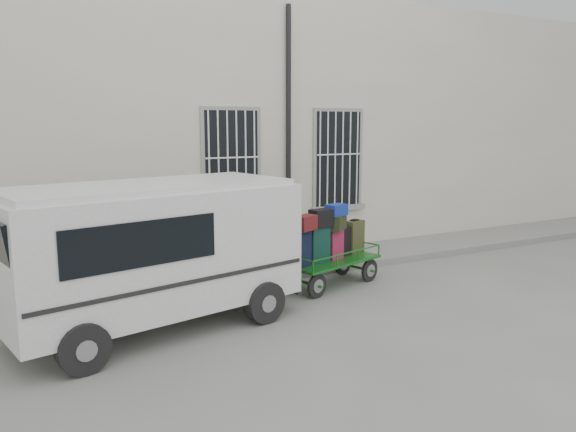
{
  "coord_description": "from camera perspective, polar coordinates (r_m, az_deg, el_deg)",
  "views": [
    {
      "loc": [
        -5.0,
        -8.14,
        3.08
      ],
      "look_at": [
        -0.09,
        1.0,
        1.36
      ],
      "focal_mm": 35.0,
      "sensor_mm": 36.0,
      "label": 1
    }
  ],
  "objects": [
    {
      "name": "sidewalk",
      "position": [
        11.87,
        -2.35,
        -5.26
      ],
      "size": [
        24.0,
        1.7,
        0.15
      ],
      "primitive_type": "cube",
      "color": "slate",
      "rests_on": "ground"
    },
    {
      "name": "luggage_cart",
      "position": [
        10.65,
        4.15,
        -2.86
      ],
      "size": [
        2.36,
        1.41,
        1.58
      ],
      "rotation": [
        0.0,
        0.0,
        0.28
      ],
      "color": "black",
      "rests_on": "ground"
    },
    {
      "name": "van",
      "position": [
        8.6,
        -13.65,
        -3.03
      ],
      "size": [
        4.66,
        2.69,
        2.21
      ],
      "rotation": [
        0.0,
        0.0,
        0.21
      ],
      "color": "silver",
      "rests_on": "ground"
    },
    {
      "name": "building",
      "position": [
        14.53,
        -8.19,
        8.99
      ],
      "size": [
        24.0,
        5.15,
        6.0
      ],
      "color": "beige",
      "rests_on": "ground"
    },
    {
      "name": "ground",
      "position": [
        10.04,
        3.2,
        -8.48
      ],
      "size": [
        80.0,
        80.0,
        0.0
      ],
      "primitive_type": "plane",
      "color": "slate",
      "rests_on": "ground"
    }
  ]
}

